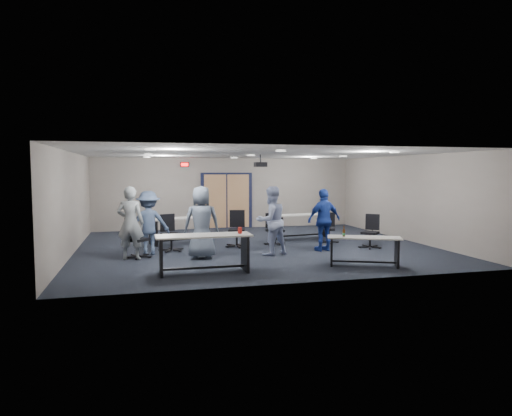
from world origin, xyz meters
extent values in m
plane|color=black|center=(0.00, 0.00, 0.00)|extent=(10.00, 10.00, 0.00)
cube|color=gray|center=(0.00, 4.50, 1.35)|extent=(10.00, 0.04, 2.70)
cube|color=gray|center=(0.00, -4.50, 1.35)|extent=(10.00, 0.04, 2.70)
cube|color=gray|center=(-5.00, 0.00, 1.35)|extent=(0.04, 9.00, 2.70)
cube|color=gray|center=(5.00, 0.00, 1.35)|extent=(0.04, 9.00, 2.70)
cube|color=silver|center=(0.00, 0.00, 2.70)|extent=(10.00, 9.00, 0.04)
cube|color=black|center=(0.00, 4.47, 1.05)|extent=(2.00, 0.06, 2.20)
cube|color=tan|center=(-0.45, 4.45, 1.05)|extent=(0.85, 0.04, 2.05)
cube|color=tan|center=(0.45, 4.45, 1.05)|extent=(0.85, 0.04, 2.05)
cube|color=black|center=(-1.60, 4.45, 2.45)|extent=(0.32, 0.05, 0.18)
cube|color=#FF0C0C|center=(-1.60, 4.42, 2.45)|extent=(0.26, 0.02, 0.12)
cylinder|color=black|center=(0.30, 0.50, 2.58)|extent=(0.04, 0.04, 0.24)
cube|color=black|center=(0.30, 0.50, 2.40)|extent=(0.35, 0.30, 0.14)
cylinder|color=black|center=(0.30, 0.35, 2.40)|extent=(0.08, 0.03, 0.08)
cube|color=#A8A59F|center=(-1.93, -3.14, 0.81)|extent=(2.05, 0.69, 0.03)
cube|color=black|center=(-2.84, -3.13, 0.40)|extent=(0.06, 0.63, 0.80)
cube|color=black|center=(-1.02, -3.14, 0.40)|extent=(0.06, 0.63, 0.80)
cube|color=black|center=(-1.93, -3.14, 0.11)|extent=(1.82, 0.06, 0.05)
cylinder|color=#B21E17|center=(-1.13, -3.14, 0.90)|extent=(0.09, 0.09, 0.14)
cube|color=#A8A59F|center=(1.78, -3.31, 0.66)|extent=(1.75, 1.17, 0.03)
cube|color=black|center=(1.09, -3.02, 0.32)|extent=(0.24, 0.49, 0.65)
cube|color=black|center=(2.46, -3.61, 0.32)|extent=(0.24, 0.49, 0.65)
cube|color=black|center=(1.78, -3.31, 0.09)|extent=(1.38, 0.63, 0.04)
cube|color=#A8A59F|center=(-2.08, 1.18, 0.76)|extent=(2.02, 1.24, 0.03)
cube|color=black|center=(-2.88, 0.89, 0.37)|extent=(0.25, 0.57, 0.74)
cube|color=black|center=(-1.28, 1.46, 0.37)|extent=(0.25, 0.57, 0.74)
cube|color=black|center=(-2.08, 1.18, 0.11)|extent=(1.62, 0.62, 0.04)
cube|color=#A8A59F|center=(1.88, 1.18, 0.78)|extent=(2.03, 0.96, 0.03)
cube|color=black|center=(1.03, 1.04, 0.38)|extent=(0.15, 0.60, 0.76)
cube|color=black|center=(2.74, 1.32, 0.38)|extent=(0.15, 0.60, 0.76)
cube|color=black|center=(1.88, 1.18, 0.11)|extent=(1.72, 0.34, 0.04)
imported|color=#939CA1|center=(-3.49, -1.19, 0.92)|extent=(0.76, 0.60, 1.83)
imported|color=slate|center=(-1.75, -1.48, 0.92)|extent=(0.93, 0.64, 1.83)
imported|color=#A2AFD7|center=(0.07, -1.44, 0.90)|extent=(1.05, 0.93, 1.80)
imported|color=navy|center=(1.67, -1.19, 0.86)|extent=(1.07, 0.60, 1.72)
imported|color=#485C82|center=(-3.04, -0.60, 0.84)|extent=(1.11, 0.67, 1.68)
camera|label=1|loc=(-3.24, -12.84, 2.19)|focal=32.00mm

